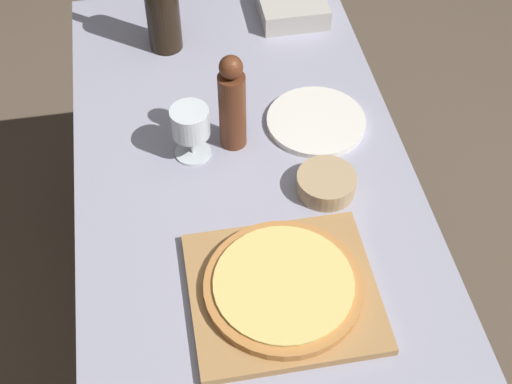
{
  "coord_description": "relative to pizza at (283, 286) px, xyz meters",
  "views": [
    {
      "loc": [
        -0.15,
        -0.82,
        1.86
      ],
      "look_at": [
        0.01,
        0.09,
        0.8
      ],
      "focal_mm": 50.0,
      "sensor_mm": 36.0,
      "label": 1
    }
  ],
  "objects": [
    {
      "name": "dining_table",
      "position": [
        -0.02,
        0.12,
        -0.12
      ],
      "size": [
        0.72,
        1.79,
        0.74
      ],
      "color": "#9393A8",
      "rests_on": "ground_plane"
    },
    {
      "name": "cutting_board",
      "position": [
        -0.0,
        -0.0,
        -0.02
      ],
      "size": [
        0.34,
        0.31,
        0.02
      ],
      "color": "#A87A47",
      "rests_on": "dining_table"
    },
    {
      "name": "pizza",
      "position": [
        0.0,
        0.0,
        0.0
      ],
      "size": [
        0.29,
        0.29,
        0.02
      ],
      "color": "#BC7A3D",
      "rests_on": "cutting_board"
    },
    {
      "name": "pepper_mill",
      "position": [
        -0.03,
        0.41,
        0.08
      ],
      "size": [
        0.06,
        0.06,
        0.23
      ],
      "color": "#5B2D19",
      "rests_on": "dining_table"
    },
    {
      "name": "wine_glass",
      "position": [
        -0.12,
        0.39,
        0.06
      ],
      "size": [
        0.08,
        0.08,
        0.13
      ],
      "color": "silver",
      "rests_on": "dining_table"
    },
    {
      "name": "small_bowl",
      "position": [
        0.14,
        0.24,
        -0.01
      ],
      "size": [
        0.12,
        0.12,
        0.04
      ],
      "color": "tan",
      "rests_on": "dining_table"
    },
    {
      "name": "dinner_plate",
      "position": [
        0.16,
        0.43,
        -0.02
      ],
      "size": [
        0.22,
        0.22,
        0.01
      ],
      "color": "silver",
      "rests_on": "dining_table"
    },
    {
      "name": "food_container",
      "position": [
        0.19,
        0.84,
        -0.0
      ],
      "size": [
        0.17,
        0.15,
        0.05
      ],
      "color": "#BCB7AD",
      "rests_on": "dining_table"
    }
  ]
}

